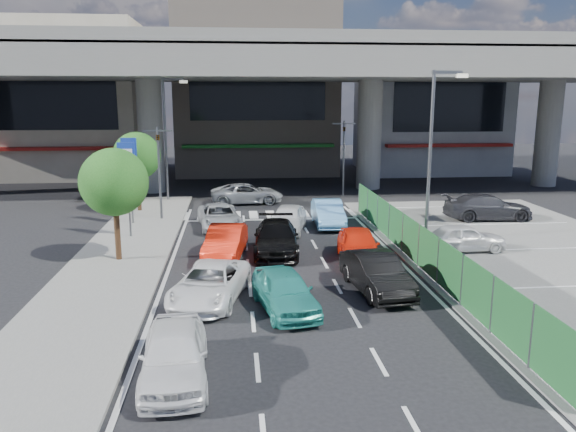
{
  "coord_description": "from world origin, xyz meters",
  "views": [
    {
      "loc": [
        -2.09,
        -19.33,
        6.84
      ],
      "look_at": [
        0.09,
        3.21,
        2.0
      ],
      "focal_mm": 35.0,
      "sensor_mm": 36.0,
      "label": 1
    }
  ],
  "objects": [
    {
      "name": "ground",
      "position": [
        0.0,
        0.0,
        0.0
      ],
      "size": [
        120.0,
        120.0,
        0.0
      ],
      "primitive_type": "plane",
      "color": "black",
      "rests_on": "ground"
    },
    {
      "name": "parking_lot",
      "position": [
        11.0,
        2.0,
        0.03
      ],
      "size": [
        12.0,
        28.0,
        0.06
      ],
      "primitive_type": "cube",
      "color": "slate",
      "rests_on": "ground"
    },
    {
      "name": "sidewalk_left",
      "position": [
        -7.0,
        4.0,
        0.06
      ],
      "size": [
        4.0,
        30.0,
        0.12
      ],
      "primitive_type": "cube",
      "color": "slate",
      "rests_on": "ground"
    },
    {
      "name": "fence_run",
      "position": [
        5.3,
        1.0,
        0.9
      ],
      "size": [
        0.16,
        22.0,
        1.8
      ],
      "primitive_type": null,
      "color": "#1C5427",
      "rests_on": "ground"
    },
    {
      "name": "expressway",
      "position": [
        0.0,
        22.0,
        8.76
      ],
      "size": [
        64.0,
        14.0,
        10.75
      ],
      "color": "slate",
      "rests_on": "ground"
    },
    {
      "name": "building_west",
      "position": [
        -16.0,
        31.97,
        6.49
      ],
      "size": [
        12.0,
        10.9,
        13.0
      ],
      "color": "gray",
      "rests_on": "ground"
    },
    {
      "name": "building_center",
      "position": [
        0.0,
        32.97,
        7.49
      ],
      "size": [
        14.0,
        10.9,
        15.0
      ],
      "color": "gray",
      "rests_on": "ground"
    },
    {
      "name": "building_east",
      "position": [
        16.0,
        31.97,
        5.99
      ],
      "size": [
        12.0,
        10.9,
        12.0
      ],
      "color": "gray",
      "rests_on": "ground"
    },
    {
      "name": "traffic_light_left",
      "position": [
        -6.2,
        12.0,
        3.94
      ],
      "size": [
        1.6,
        1.24,
        5.2
      ],
      "color": "#595B60",
      "rests_on": "ground"
    },
    {
      "name": "traffic_light_right",
      "position": [
        5.5,
        19.0,
        3.94
      ],
      "size": [
        1.6,
        1.24,
        5.2
      ],
      "color": "#595B60",
      "rests_on": "ground"
    },
    {
      "name": "street_lamp_right",
      "position": [
        7.17,
        6.0,
        4.77
      ],
      "size": [
        1.65,
        0.22,
        8.0
      ],
      "color": "#595B60",
      "rests_on": "ground"
    },
    {
      "name": "street_lamp_left",
      "position": [
        -6.33,
        18.0,
        4.77
      ],
      "size": [
        1.65,
        0.22,
        8.0
      ],
      "color": "#595B60",
      "rests_on": "ground"
    },
    {
      "name": "signboard_near",
      "position": [
        -7.2,
        7.99,
        3.06
      ],
      "size": [
        0.8,
        0.14,
        4.7
      ],
      "color": "#595B60",
      "rests_on": "ground"
    },
    {
      "name": "signboard_far",
      "position": [
        -7.6,
        10.99,
        3.06
      ],
      "size": [
        0.8,
        0.14,
        4.7
      ],
      "color": "#595B60",
      "rests_on": "ground"
    },
    {
      "name": "tree_near",
      "position": [
        -7.0,
        4.0,
        3.39
      ],
      "size": [
        2.8,
        2.8,
        4.8
      ],
      "color": "#382314",
      "rests_on": "ground"
    },
    {
      "name": "tree_far",
      "position": [
        -7.8,
        14.5,
        3.39
      ],
      "size": [
        2.8,
        2.8,
        4.8
      ],
      "color": "#382314",
      "rests_on": "ground"
    },
    {
      "name": "van_white_back_left",
      "position": [
        -3.64,
        -6.42,
        0.68
      ],
      "size": [
        1.83,
        4.08,
        1.36
      ],
      "primitive_type": "imported",
      "rotation": [
        0.0,
        0.0,
        0.06
      ],
      "color": "white",
      "rests_on": "ground"
    },
    {
      "name": "sedan_white_mid_left",
      "position": [
        -2.99,
        -1.04,
        0.62
      ],
      "size": [
        3.06,
        4.84,
        1.24
      ],
      "primitive_type": "imported",
      "rotation": [
        0.0,
        0.0,
        -0.24
      ],
      "color": "white",
      "rests_on": "ground"
    },
    {
      "name": "taxi_teal_mid",
      "position": [
        -0.53,
        -2.14,
        0.67
      ],
      "size": [
        2.29,
        4.14,
        1.33
      ],
      "primitive_type": "imported",
      "rotation": [
        0.0,
        0.0,
        0.19
      ],
      "color": "teal",
      "rests_on": "ground"
    },
    {
      "name": "hatch_black_mid_right",
      "position": [
        2.86,
        -0.7,
        0.69
      ],
      "size": [
        1.97,
        4.34,
        1.38
      ],
      "primitive_type": "imported",
      "rotation": [
        0.0,
        0.0,
        0.12
      ],
      "color": "black",
      "rests_on": "ground"
    },
    {
      "name": "taxi_orange_left",
      "position": [
        -2.52,
        4.19,
        0.69
      ],
      "size": [
        2.04,
        4.35,
        1.38
      ],
      "primitive_type": "imported",
      "rotation": [
        0.0,
        0.0,
        -0.14
      ],
      "color": "red",
      "rests_on": "ground"
    },
    {
      "name": "sedan_black_mid",
      "position": [
        -0.29,
        4.76,
        0.69
      ],
      "size": [
        2.27,
        4.88,
        1.38
      ],
      "primitive_type": "imported",
      "rotation": [
        0.0,
        0.0,
        -0.07
      ],
      "color": "black",
      "rests_on": "ground"
    },
    {
      "name": "taxi_orange_right",
      "position": [
        3.08,
        3.14,
        0.69
      ],
      "size": [
        2.02,
        4.19,
        1.38
      ],
      "primitive_type": "imported",
      "rotation": [
        0.0,
        0.0,
        -0.1
      ],
      "color": "red",
      "rests_on": "ground"
    },
    {
      "name": "wagon_silver_front_left",
      "position": [
        -2.91,
        9.84,
        0.62
      ],
      "size": [
        2.62,
        4.68,
        1.24
      ],
      "primitive_type": "imported",
      "rotation": [
        0.0,
        0.0,
        0.13
      ],
      "color": "#A4A7AB",
      "rests_on": "ground"
    },
    {
      "name": "sedan_white_front_mid",
      "position": [
        0.62,
        8.68,
        0.69
      ],
      "size": [
        2.55,
        4.32,
        1.38
      ],
      "primitive_type": "imported",
      "rotation": [
        0.0,
        0.0,
        -0.24
      ],
      "color": "silver",
      "rests_on": "ground"
    },
    {
      "name": "kei_truck_front_right",
      "position": [
        2.9,
        9.84,
        0.69
      ],
      "size": [
        1.59,
        4.23,
        1.38
      ],
      "primitive_type": "imported",
      "rotation": [
        0.0,
        0.0,
        -0.03
      ],
      "color": "#5EA0D9",
      "rests_on": "ground"
    },
    {
      "name": "crossing_wagon_silver",
      "position": [
        -1.28,
        16.7,
        0.65
      ],
      "size": [
        4.8,
        2.47,
        1.3
      ],
      "primitive_type": "imported",
      "rotation": [
        0.0,
        0.0,
        1.64
      ],
      "color": "#A4A7AC",
      "rests_on": "ground"
    },
    {
      "name": "parked_sedan_white",
      "position": [
        8.08,
        4.05,
        0.68
      ],
      "size": [
        3.63,
        1.5,
        1.23
      ],
      "primitive_type": "imported",
      "rotation": [
        0.0,
        0.0,
        1.58
      ],
      "color": "silver",
      "rests_on": "parking_lot"
    },
    {
      "name": "parked_sedan_dgrey",
      "position": [
        12.04,
        10.27,
        0.77
      ],
      "size": [
        4.95,
        2.2,
        1.41
      ],
      "primitive_type": "imported",
      "rotation": [
        0.0,
        0.0,
        1.53
      ],
      "color": "#2E2E32",
      "rests_on": "parking_lot"
    },
    {
      "name": "traffic_cone",
      "position": [
        5.84,
        4.05,
        0.42
      ],
      "size": [
        0.38,
        0.38,
        0.73
      ],
      "primitive_type": "cone",
      "rotation": [
        0.0,
        0.0,
        -0.02
      ],
      "color": "red",
      "rests_on": "parking_lot"
    }
  ]
}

